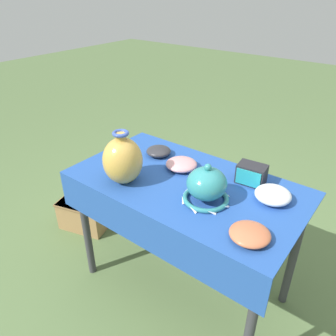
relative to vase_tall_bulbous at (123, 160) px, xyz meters
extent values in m
plane|color=#567042|center=(0.25, 0.19, -0.87)|extent=(14.00, 14.00, 0.00)
cylinder|color=#38383D|center=(-0.28, -0.08, -0.51)|extent=(0.04, 0.04, 0.72)
cylinder|color=#38383D|center=(0.78, -0.08, -0.51)|extent=(0.04, 0.04, 0.72)
cylinder|color=#38383D|center=(-0.28, 0.45, -0.51)|extent=(0.04, 0.04, 0.72)
cylinder|color=#38383D|center=(0.78, 0.45, -0.51)|extent=(0.04, 0.04, 0.72)
cube|color=#38383D|center=(0.25, 0.19, -0.14)|extent=(1.15, 0.63, 0.03)
cube|color=#234C9E|center=(0.25, 0.19, -0.12)|extent=(1.17, 0.65, 0.01)
cube|color=#234C9E|center=(0.25, -0.14, -0.22)|extent=(1.17, 0.01, 0.21)
ellipsoid|color=gold|center=(0.00, 0.00, 0.00)|extent=(0.20, 0.20, 0.24)
cylinder|color=gold|center=(0.00, 0.00, 0.13)|extent=(0.05, 0.05, 0.03)
torus|color=#3851A8|center=(0.00, 0.00, 0.14)|extent=(0.08, 0.08, 0.02)
torus|color=teal|center=(0.41, 0.11, -0.11)|extent=(0.21, 0.21, 0.02)
ellipsoid|color=teal|center=(0.41, 0.11, -0.03)|extent=(0.18, 0.18, 0.15)
sphere|color=teal|center=(0.41, 0.11, 0.05)|extent=(0.03, 0.03, 0.03)
cone|color=white|center=(0.52, 0.11, -0.11)|extent=(0.01, 0.04, 0.03)
cone|color=white|center=(0.49, 0.18, -0.11)|extent=(0.04, 0.04, 0.03)
cone|color=white|center=(0.41, 0.22, -0.11)|extent=(0.04, 0.01, 0.03)
cone|color=white|center=(0.34, 0.18, -0.11)|extent=(0.04, 0.04, 0.03)
cone|color=white|center=(0.31, 0.11, -0.11)|extent=(0.01, 0.04, 0.03)
cone|color=white|center=(0.34, 0.03, -0.11)|extent=(0.04, 0.04, 0.03)
cone|color=white|center=(0.41, 0.00, -0.11)|extent=(0.04, 0.01, 0.03)
cone|color=white|center=(0.49, 0.03, -0.11)|extent=(0.04, 0.04, 0.03)
cube|color=#232328|center=(0.51, 0.38, -0.07)|extent=(0.15, 0.11, 0.10)
cube|color=teal|center=(0.51, 0.33, -0.07)|extent=(0.12, 0.02, 0.08)
ellipsoid|color=#BC6642|center=(0.69, -0.01, -0.10)|extent=(0.16, 0.16, 0.05)
ellipsoid|color=#2D2D33|center=(-0.04, 0.33, -0.10)|extent=(0.14, 0.14, 0.05)
ellipsoid|color=#D19399|center=(0.15, 0.28, -0.10)|extent=(0.17, 0.17, 0.05)
ellipsoid|color=white|center=(0.66, 0.29, -0.09)|extent=(0.16, 0.16, 0.07)
cube|color=#A37A4C|center=(-0.67, 0.24, -0.76)|extent=(0.42, 0.39, 0.22)
cube|color=olive|center=(-0.67, 0.24, -0.66)|extent=(0.43, 0.41, 0.02)
camera|label=1|loc=(1.03, -0.97, 0.76)|focal=35.00mm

